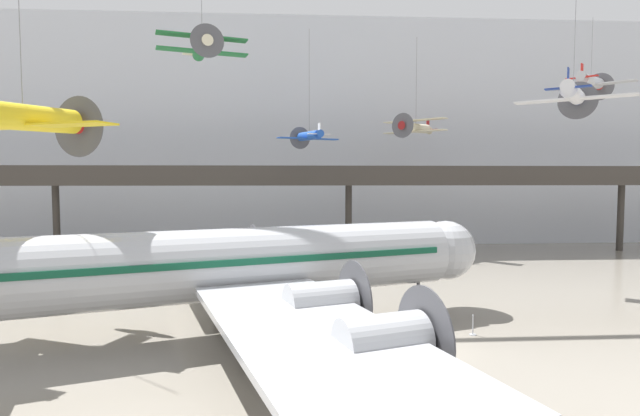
{
  "coord_description": "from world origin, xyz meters",
  "views": [
    {
      "loc": [
        -6.37,
        -23.01,
        8.16
      ],
      "look_at": [
        -4.45,
        7.47,
        6.25
      ],
      "focal_mm": 28.0,
      "sensor_mm": 36.0,
      "label": 1
    }
  ],
  "objects": [
    {
      "name": "airliner_silver_main",
      "position": [
        -9.54,
        2.5,
        3.64
      ],
      "size": [
        29.97,
        34.9,
        10.65
      ],
      "rotation": [
        0.0,
        0.0,
        0.32
      ],
      "color": "#B7BABF",
      "rests_on": "ground"
    },
    {
      "name": "suspended_plane_cream_biplane",
      "position": [
        6.96,
        28.94,
        13.31
      ],
      "size": [
        5.99,
        5.98,
        10.56
      ],
      "rotation": [
        0.0,
        0.0,
        3.93
      ],
      "color": "beige"
    },
    {
      "name": "hangar_back_wall",
      "position": [
        0.0,
        37.63,
        13.49
      ],
      "size": [
        140.0,
        3.0,
        26.97
      ],
      "color": "silver",
      "rests_on": "ground"
    },
    {
      "name": "ground_plane",
      "position": [
        0.0,
        0.0,
        0.0
      ],
      "size": [
        260.0,
        260.0,
        0.0
      ],
      "primitive_type": "plane",
      "color": "gray"
    },
    {
      "name": "suspended_plane_green_biplane",
      "position": [
        -12.86,
        15.93,
        17.99
      ],
      "size": [
        6.76,
        5.72,
        6.2
      ],
      "rotation": [
        0.0,
        0.0,
        5.02
      ],
      "color": "#1E6B33"
    },
    {
      "name": "suspended_plane_silver_racer",
      "position": [
        21.72,
        22.25,
        16.98
      ],
      "size": [
        6.24,
        6.31,
        7.28
      ],
      "rotation": [
        0.0,
        0.0,
        0.74
      ],
      "color": "silver"
    },
    {
      "name": "stanchion_barrier",
      "position": [
        3.1,
        1.72,
        0.33
      ],
      "size": [
        0.36,
        0.36,
        1.08
      ],
      "color": "#B2B5BA",
      "rests_on": "ground"
    },
    {
      "name": "info_sign_pedestal",
      "position": [
        0.31,
        1.54,
        0.46
      ],
      "size": [
        0.41,
        0.7,
        1.24
      ],
      "rotation": [
        0.0,
        0.0,
        -0.5
      ],
      "color": "#4C4C51",
      "rests_on": "ground"
    },
    {
      "name": "mezzanine_walkway",
      "position": [
        0.0,
        28.69,
        7.65
      ],
      "size": [
        110.0,
        3.2,
        9.29
      ],
      "color": "#38332D",
      "rests_on": "ground"
    },
    {
      "name": "suspended_plane_blue_trainer",
      "position": [
        -4.31,
        26.57,
        12.2
      ],
      "size": [
        6.27,
        5.42,
        11.57
      ],
      "rotation": [
        0.0,
        0.0,
        1.95
      ],
      "color": "#1E4CAD"
    },
    {
      "name": "suspended_plane_yellow_lowwing",
      "position": [
        -19.91,
        3.56,
        11.17
      ],
      "size": [
        9.81,
        8.46,
        13.24
      ],
      "rotation": [
        0.0,
        0.0,
        1.19
      ],
      "color": "yellow"
    },
    {
      "name": "suspended_plane_white_twin",
      "position": [
        13.21,
        10.54,
        13.84
      ],
      "size": [
        6.91,
        6.43,
        10.28
      ],
      "rotation": [
        0.0,
        0.0,
        0.93
      ],
      "color": "silver"
    }
  ]
}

